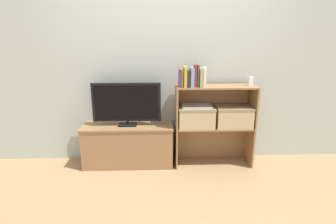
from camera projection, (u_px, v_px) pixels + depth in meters
ground_plane at (168, 170)px, 3.18m from camera, size 16.00×16.00×0.00m
wall_back at (167, 67)px, 3.23m from camera, size 10.00×0.05×2.40m
tv_stand at (128, 145)px, 3.26m from camera, size 1.11×0.38×0.52m
tv at (127, 103)px, 3.11m from camera, size 0.82×0.14×0.52m
bookshelf_lower_tier at (212, 138)px, 3.33m from camera, size 0.95×0.33×0.50m
bookshelf_upper_tier at (214, 99)px, 3.19m from camera, size 0.95×0.33×0.50m
book_plum at (180, 78)px, 2.98m from camera, size 0.02×0.14×0.20m
book_olive at (182, 78)px, 2.98m from camera, size 0.02×0.14×0.20m
book_mustard at (185, 77)px, 2.98m from camera, size 0.03×0.16×0.23m
book_charcoal at (188, 78)px, 2.98m from camera, size 0.03×0.16×0.19m
book_skyblue at (192, 77)px, 2.98m from camera, size 0.04×0.15×0.22m
book_crimson at (195, 76)px, 2.98m from camera, size 0.02×0.13×0.25m
book_forest at (198, 76)px, 2.98m from camera, size 0.02×0.14×0.25m
book_tan at (201, 78)px, 2.99m from camera, size 0.04×0.15×0.21m
book_ivory at (204, 77)px, 2.99m from camera, size 0.03×0.13×0.22m
baby_monitor at (251, 81)px, 3.08m from camera, size 0.05×0.04×0.13m
storage_basket_left at (196, 116)px, 3.16m from camera, size 0.43×0.30×0.24m
storage_basket_right at (233, 115)px, 3.18m from camera, size 0.43×0.30×0.24m
laptop at (196, 106)px, 3.13m from camera, size 0.35×0.25×0.02m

